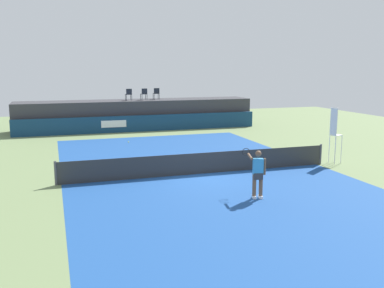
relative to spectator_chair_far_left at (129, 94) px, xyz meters
name	(u,v)px	position (x,y,z in m)	size (l,w,h in m)	color
ground_plane	(182,160)	(0.62, -12.00, -2.69)	(48.00, 48.00, 0.00)	#6B7F51
court_inner	(201,174)	(0.62, -15.00, -2.69)	(12.00, 22.00, 0.00)	#1C478C
sponsor_wall	(141,123)	(0.61, -1.51, -2.09)	(18.00, 0.22, 1.20)	navy
spectator_platform	(137,114)	(0.62, 0.30, -1.59)	(18.00, 2.80, 2.20)	#38383D
spectator_chair_far_left	(129,94)	(0.00, 0.00, 0.00)	(0.46, 0.46, 0.89)	#1E232D
spectator_chair_left	(144,94)	(1.20, 0.09, 0.00)	(0.48, 0.48, 0.89)	#1E232D
spectator_chair_center	(156,93)	(2.24, 0.38, 0.00)	(0.45, 0.45, 0.89)	#1E232D
umpire_chair	(335,132)	(7.54, -15.02, -1.11)	(0.51, 0.51, 2.76)	white
tennis_net	(201,163)	(0.62, -15.00, -2.22)	(12.40, 0.02, 0.95)	#2D2D2D
net_post_near	(56,173)	(-5.58, -15.00, -2.19)	(0.10, 0.10, 1.00)	#4C4C51
net_post_far	(321,154)	(6.82, -15.00, -2.19)	(0.10, 0.10, 1.00)	#4C4C51
tennis_player	(258,172)	(1.37, -19.06, -1.73)	(0.56, 1.22, 1.77)	white
tennis_ball	(128,142)	(-1.10, -5.96, -2.66)	(0.07, 0.07, 0.07)	#D8EA33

